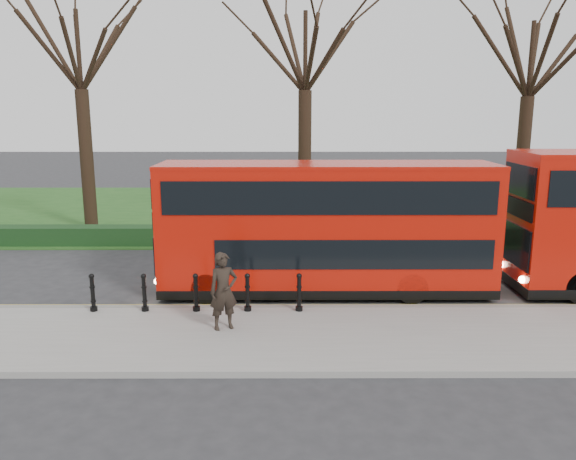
{
  "coord_description": "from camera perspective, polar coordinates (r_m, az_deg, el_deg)",
  "views": [
    {
      "loc": [
        1.17,
        -15.82,
        5.5
      ],
      "look_at": [
        1.21,
        0.5,
        2.0
      ],
      "focal_mm": 35.0,
      "sensor_mm": 36.0,
      "label": 1
    }
  ],
  "objects": [
    {
      "name": "ground",
      "position": [
        16.79,
        -4.16,
        -7.05
      ],
      "size": [
        120.0,
        120.0,
        0.0
      ],
      "primitive_type": "plane",
      "color": "#28282B",
      "rests_on": "ground"
    },
    {
      "name": "pavement",
      "position": [
        13.97,
        -5.03,
        -10.8
      ],
      "size": [
        60.0,
        4.0,
        0.15
      ],
      "primitive_type": "cube",
      "color": "gray",
      "rests_on": "ground"
    },
    {
      "name": "kerb",
      "position": [
        15.83,
        -4.42,
        -7.98
      ],
      "size": [
        60.0,
        0.25,
        0.16
      ],
      "primitive_type": "cube",
      "color": "slate",
      "rests_on": "ground"
    },
    {
      "name": "grass_verge",
      "position": [
        31.33,
        -2.28,
        2.04
      ],
      "size": [
        60.0,
        18.0,
        0.06
      ],
      "primitive_type": "cube",
      "color": "#1D4918",
      "rests_on": "ground"
    },
    {
      "name": "hedge",
      "position": [
        23.22,
        -3.03,
        -0.6
      ],
      "size": [
        60.0,
        0.9,
        0.8
      ],
      "primitive_type": "cube",
      "color": "black",
      "rests_on": "ground"
    },
    {
      "name": "yellow_line_outer",
      "position": [
        16.13,
        -4.34,
        -7.84
      ],
      "size": [
        60.0,
        0.1,
        0.01
      ],
      "primitive_type": "cube",
      "color": "yellow",
      "rests_on": "ground"
    },
    {
      "name": "yellow_line_inner",
      "position": [
        16.32,
        -4.29,
        -7.61
      ],
      "size": [
        60.0,
        0.1,
        0.01
      ],
      "primitive_type": "cube",
      "color": "yellow",
      "rests_on": "ground"
    },
    {
      "name": "tree_left",
      "position": [
        27.56,
        -20.57,
        17.54
      ],
      "size": [
        7.45,
        7.45,
        11.64
      ],
      "color": "black",
      "rests_on": "ground"
    },
    {
      "name": "tree_mid",
      "position": [
        26.0,
        1.78,
        18.52
      ],
      "size": [
        7.4,
        7.4,
        11.57
      ],
      "color": "black",
      "rests_on": "ground"
    },
    {
      "name": "tree_right",
      "position": [
        28.12,
        23.52,
        16.36
      ],
      "size": [
        7.1,
        7.1,
        11.09
      ],
      "color": "black",
      "rests_on": "ground"
    },
    {
      "name": "bollard_row",
      "position": [
        15.46,
        -9.34,
        -6.35
      ],
      "size": [
        5.74,
        0.15,
        1.0
      ],
      "color": "black",
      "rests_on": "pavement"
    },
    {
      "name": "bus_lead",
      "position": [
        16.92,
        3.91,
        0.12
      ],
      "size": [
        9.96,
        2.29,
        3.96
      ],
      "color": "#AD1106",
      "rests_on": "ground"
    },
    {
      "name": "pedestrian",
      "position": [
        14.01,
        -6.56,
        -6.18
      ],
      "size": [
        0.84,
        0.71,
        1.95
      ],
      "primitive_type": "imported",
      "rotation": [
        0.0,
        0.0,
        0.4
      ],
      "color": "black",
      "rests_on": "pavement"
    }
  ]
}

